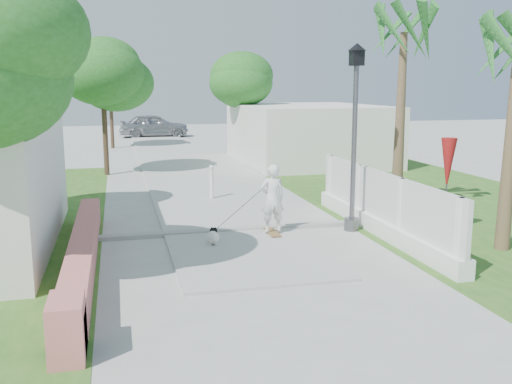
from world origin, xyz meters
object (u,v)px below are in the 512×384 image
object	(u,v)px
street_lamp	(354,131)
dog	(213,236)
parked_car	(154,125)
bollard	(212,181)
patio_umbrella	(448,165)
skateboarder	(253,205)

from	to	relation	value
street_lamp	dog	distance (m)	4.19
street_lamp	parked_car	size ratio (longest dim) A/B	0.96
bollard	patio_umbrella	distance (m)	7.25
street_lamp	parked_car	distance (m)	27.40
bollard	skateboarder	world-z (taller)	skateboarder
patio_umbrella	street_lamp	bearing A→B (deg)	152.24
bollard	skateboarder	size ratio (longest dim) A/B	0.61
street_lamp	skateboarder	xyz separation A→B (m)	(-2.49, -0.13, -1.64)
bollard	parked_car	distance (m)	22.69
skateboarder	parked_car	xyz separation A→B (m)	(-0.46, 27.32, 0.01)
patio_umbrella	dog	xyz separation A→B (m)	(-5.41, 0.42, -1.47)
dog	skateboarder	bearing A→B (deg)	36.75
bollard	patio_umbrella	xyz separation A→B (m)	(4.60, -5.50, 1.10)
street_lamp	bollard	bearing A→B (deg)	120.96
skateboarder	dog	distance (m)	1.25
bollard	parked_car	bearing A→B (deg)	90.63
skateboarder	parked_car	size ratio (longest dim) A/B	0.39
bollard	dog	size ratio (longest dim) A/B	1.88
bollard	skateboarder	distance (m)	4.64
dog	parked_car	size ratio (longest dim) A/B	0.12
street_lamp	skateboarder	bearing A→B (deg)	-177.03
street_lamp	parked_car	xyz separation A→B (m)	(-2.95, 27.19, -1.63)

